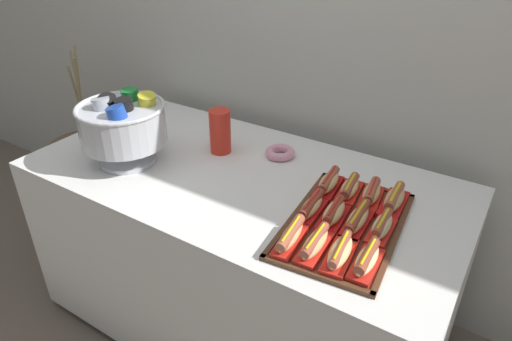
% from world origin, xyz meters
% --- Properties ---
extents(ground_plane, '(10.00, 10.00, 0.00)m').
position_xyz_m(ground_plane, '(0.00, 0.00, 0.00)').
color(ground_plane, '#7A6B5B').
extents(back_wall, '(6.00, 0.10, 2.60)m').
position_xyz_m(back_wall, '(0.00, 0.54, 1.30)').
color(back_wall, beige).
rests_on(back_wall, ground_plane).
extents(buffet_table, '(1.63, 0.82, 0.77)m').
position_xyz_m(buffet_table, '(0.00, 0.00, 0.41)').
color(buffet_table, white).
rests_on(buffet_table, ground_plane).
extents(floor_vase, '(0.48, 0.48, 1.07)m').
position_xyz_m(floor_vase, '(-1.11, 0.13, 0.27)').
color(floor_vase, brown).
rests_on(floor_vase, ground_plane).
extents(serving_tray, '(0.38, 0.55, 0.01)m').
position_xyz_m(serving_tray, '(0.45, -0.08, 0.78)').
color(serving_tray, '#56331E').
rests_on(serving_tray, buffet_table).
extents(hot_dog_0, '(0.08, 0.18, 0.06)m').
position_xyz_m(hot_dog_0, '(0.35, -0.26, 0.81)').
color(hot_dog_0, red).
rests_on(hot_dog_0, serving_tray).
extents(hot_dog_1, '(0.07, 0.17, 0.06)m').
position_xyz_m(hot_dog_1, '(0.43, -0.25, 0.81)').
color(hot_dog_1, red).
rests_on(hot_dog_1, serving_tray).
extents(hot_dog_2, '(0.09, 0.18, 0.06)m').
position_xyz_m(hot_dog_2, '(0.50, -0.25, 0.81)').
color(hot_dog_2, red).
rests_on(hot_dog_2, serving_tray).
extents(hot_dog_3, '(0.07, 0.16, 0.06)m').
position_xyz_m(hot_dog_3, '(0.58, -0.24, 0.81)').
color(hot_dog_3, red).
rests_on(hot_dog_3, serving_tray).
extents(hot_dog_4, '(0.07, 0.16, 0.06)m').
position_xyz_m(hot_dog_4, '(0.34, -0.10, 0.81)').
color(hot_dog_4, red).
rests_on(hot_dog_4, serving_tray).
extents(hot_dog_5, '(0.08, 0.17, 0.06)m').
position_xyz_m(hot_dog_5, '(0.41, -0.09, 0.81)').
color(hot_dog_5, '#B21414').
rests_on(hot_dog_5, serving_tray).
extents(hot_dog_6, '(0.07, 0.18, 0.06)m').
position_xyz_m(hot_dog_6, '(0.49, -0.08, 0.81)').
color(hot_dog_6, red).
rests_on(hot_dog_6, serving_tray).
extents(hot_dog_7, '(0.07, 0.15, 0.06)m').
position_xyz_m(hot_dog_7, '(0.56, -0.07, 0.81)').
color(hot_dog_7, red).
rests_on(hot_dog_7, serving_tray).
extents(hot_dog_8, '(0.09, 0.17, 0.06)m').
position_xyz_m(hot_dog_8, '(0.32, 0.07, 0.81)').
color(hot_dog_8, '#B21414').
rests_on(hot_dog_8, serving_tray).
extents(hot_dog_9, '(0.09, 0.17, 0.06)m').
position_xyz_m(hot_dog_9, '(0.40, 0.08, 0.81)').
color(hot_dog_9, red).
rests_on(hot_dog_9, serving_tray).
extents(hot_dog_10, '(0.09, 0.17, 0.06)m').
position_xyz_m(hot_dog_10, '(0.47, 0.08, 0.81)').
color(hot_dog_10, red).
rests_on(hot_dog_10, serving_tray).
extents(hot_dog_11, '(0.08, 0.18, 0.06)m').
position_xyz_m(hot_dog_11, '(0.55, 0.09, 0.81)').
color(hot_dog_11, red).
rests_on(hot_dog_11, serving_tray).
extents(punch_bowl, '(0.33, 0.33, 0.28)m').
position_xyz_m(punch_bowl, '(-0.43, -0.15, 0.94)').
color(punch_bowl, silver).
rests_on(punch_bowl, buffet_table).
extents(cup_stack, '(0.09, 0.09, 0.18)m').
position_xyz_m(cup_stack, '(-0.17, 0.11, 0.86)').
color(cup_stack, red).
rests_on(cup_stack, buffet_table).
extents(donut, '(0.12, 0.12, 0.03)m').
position_xyz_m(donut, '(0.05, 0.21, 0.79)').
color(donut, pink).
rests_on(donut, buffet_table).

